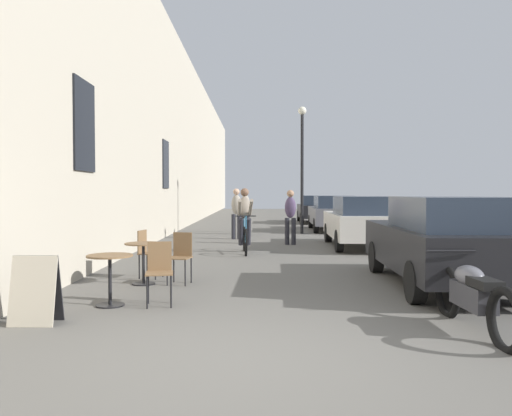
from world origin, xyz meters
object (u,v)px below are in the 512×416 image
(cyclist_on_bicycle, at_px, (243,222))
(parked_car_fourth, at_px, (313,209))
(pedestrian_near, at_px, (288,214))
(pedestrian_mid, at_px, (234,211))
(sandwich_board_sign, at_px, (33,290))
(parked_car_second, at_px, (359,221))
(cafe_chair_near_toward_street, at_px, (157,268))
(cafe_table_mid, at_px, (141,254))
(street_lamp, at_px, (300,153))
(parked_car_nearest, at_px, (441,240))
(parked_car_third, at_px, (330,213))
(parked_motorcycle, at_px, (471,296))
(cafe_chair_mid_toward_street, at_px, (145,250))
(cafe_chair_mid_toward_wall, at_px, (179,254))
(cafe_table_near, at_px, (108,269))
(pedestrian_far, at_px, (243,209))

(cyclist_on_bicycle, height_order, parked_car_fourth, cyclist_on_bicycle)
(pedestrian_near, height_order, pedestrian_mid, pedestrian_mid)
(sandwich_board_sign, height_order, parked_car_second, parked_car_second)
(cafe_chair_near_toward_street, xyz_separation_m, pedestrian_near, (2.42, 8.23, 0.42))
(cafe_table_mid, bearing_deg, sandwich_board_sign, -105.17)
(sandwich_board_sign, bearing_deg, cafe_table_mid, 74.83)
(street_lamp, height_order, parked_car_nearest, street_lamp)
(cafe_chair_near_toward_street, bearing_deg, parked_car_third, 71.82)
(cafe_chair_near_toward_street, distance_m, street_lamp, 13.03)
(parked_motorcycle, bearing_deg, street_lamp, 93.02)
(cafe_table_mid, distance_m, parked_car_third, 13.28)
(cafe_chair_mid_toward_street, height_order, pedestrian_mid, pedestrian_mid)
(cafe_chair_near_toward_street, height_order, cafe_chair_mid_toward_wall, same)
(cafe_chair_mid_toward_street, relative_size, parked_car_second, 0.21)
(pedestrian_near, xyz_separation_m, pedestrian_mid, (-1.72, 1.85, 0.03))
(parked_car_nearest, bearing_deg, cafe_chair_mid_toward_wall, 175.55)
(pedestrian_mid, distance_m, street_lamp, 3.98)
(parked_car_nearest, xyz_separation_m, parked_motorcycle, (-0.64, -2.69, -0.39))
(cafe_table_near, relative_size, parked_car_third, 0.17)
(pedestrian_far, bearing_deg, parked_car_third, 26.65)
(cafe_chair_mid_toward_street, relative_size, cyclist_on_bicycle, 0.51)
(cafe_chair_near_toward_street, relative_size, parked_car_third, 0.21)
(cafe_table_near, distance_m, parked_motorcycle, 4.74)
(sandwich_board_sign, relative_size, pedestrian_mid, 0.48)
(parked_motorcycle, bearing_deg, cafe_table_near, 164.17)
(pedestrian_near, bearing_deg, parked_car_second, -20.35)
(cafe_table_mid, height_order, parked_car_nearest, parked_car_nearest)
(cafe_chair_near_toward_street, bearing_deg, cafe_table_mid, 110.13)
(parked_car_second, relative_size, parked_motorcycle, 1.97)
(cafe_table_mid, bearing_deg, pedestrian_mid, 81.37)
(cafe_table_mid, bearing_deg, street_lamp, 70.88)
(cafe_table_near, height_order, street_lamp, street_lamp)
(pedestrian_near, distance_m, parked_car_second, 2.14)
(parked_car_second, bearing_deg, pedestrian_near, 159.65)
(cyclist_on_bicycle, distance_m, pedestrian_mid, 3.92)
(cafe_chair_mid_toward_wall, height_order, pedestrian_near, pedestrian_near)
(street_lamp, height_order, parked_car_third, street_lamp)
(cafe_chair_near_toward_street, relative_size, pedestrian_far, 0.52)
(cafe_chair_mid_toward_street, bearing_deg, cafe_table_mid, -83.61)
(parked_car_second, bearing_deg, cafe_chair_near_toward_street, -120.56)
(sandwich_board_sign, height_order, pedestrian_far, pedestrian_far)
(pedestrian_near, xyz_separation_m, parked_car_nearest, (2.10, -6.90, -0.15))
(parked_car_nearest, xyz_separation_m, parked_car_second, (-0.10, 6.16, -0.02))
(sandwich_board_sign, bearing_deg, cafe_chair_mid_toward_wall, 63.49)
(cafe_chair_near_toward_street, distance_m, cyclist_on_bicycle, 6.28)
(cyclist_on_bicycle, bearing_deg, street_lamp, 71.49)
(cafe_chair_near_toward_street, bearing_deg, cyclist_on_bicycle, 80.12)
(pedestrian_far, distance_m, parked_car_nearest, 11.30)
(cafe_table_near, distance_m, pedestrian_near, 8.87)
(cafe_chair_mid_toward_wall, xyz_separation_m, sandwich_board_sign, (-1.36, -2.72, -0.10))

